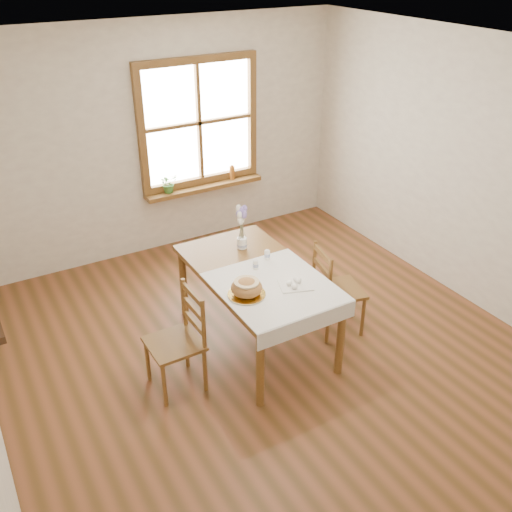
{
  "coord_description": "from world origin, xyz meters",
  "views": [
    {
      "loc": [
        -2.14,
        -3.4,
        3.29
      ],
      "look_at": [
        0.0,
        0.3,
        0.9
      ],
      "focal_mm": 40.0,
      "sensor_mm": 36.0,
      "label": 1
    }
  ],
  "objects_px": {
    "bread_plate": "(247,295)",
    "flower_vase": "(242,244)",
    "chair_right": "(339,289)",
    "chair_left": "(174,342)",
    "dining_table": "(256,279)"
  },
  "relations": [
    {
      "from": "bread_plate",
      "to": "flower_vase",
      "type": "height_order",
      "value": "flower_vase"
    },
    {
      "from": "chair_right",
      "to": "bread_plate",
      "type": "bearing_deg",
      "value": 107.64
    },
    {
      "from": "chair_left",
      "to": "chair_right",
      "type": "xyz_separation_m",
      "value": [
        1.64,
        -0.02,
        -0.0
      ]
    },
    {
      "from": "chair_right",
      "to": "flower_vase",
      "type": "height_order",
      "value": "chair_right"
    },
    {
      "from": "bread_plate",
      "to": "flower_vase",
      "type": "distance_m",
      "value": 0.82
    },
    {
      "from": "chair_left",
      "to": "bread_plate",
      "type": "height_order",
      "value": "chair_left"
    },
    {
      "from": "chair_left",
      "to": "flower_vase",
      "type": "xyz_separation_m",
      "value": [
        0.97,
        0.62,
        0.36
      ]
    },
    {
      "from": "chair_left",
      "to": "flower_vase",
      "type": "height_order",
      "value": "chair_left"
    },
    {
      "from": "chair_left",
      "to": "flower_vase",
      "type": "relative_size",
      "value": 8.69
    },
    {
      "from": "dining_table",
      "to": "bread_plate",
      "type": "height_order",
      "value": "bread_plate"
    },
    {
      "from": "bread_plate",
      "to": "chair_right",
      "type": "bearing_deg",
      "value": 5.08
    },
    {
      "from": "dining_table",
      "to": "chair_left",
      "type": "relative_size",
      "value": 1.8
    },
    {
      "from": "chair_left",
      "to": "bread_plate",
      "type": "xyz_separation_m",
      "value": [
        0.61,
        -0.11,
        0.32
      ]
    },
    {
      "from": "chair_right",
      "to": "bread_plate",
      "type": "xyz_separation_m",
      "value": [
        -1.03,
        -0.09,
        0.33
      ]
    },
    {
      "from": "bread_plate",
      "to": "flower_vase",
      "type": "bearing_deg",
      "value": 63.79
    }
  ]
}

